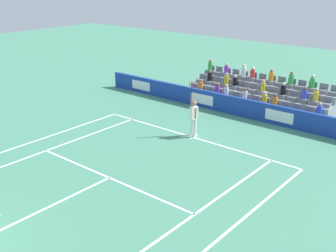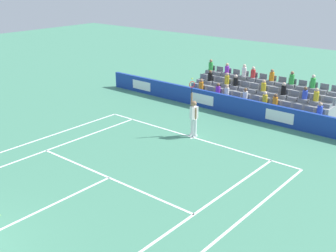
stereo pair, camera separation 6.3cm
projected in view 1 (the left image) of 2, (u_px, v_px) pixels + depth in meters
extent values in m
cube|color=white|center=(193.00, 137.00, 20.39)|extent=(10.97, 0.10, 0.01)
cube|color=white|center=(109.00, 178.00, 16.42)|extent=(8.23, 0.10, 0.01)
cube|color=white|center=(39.00, 212.00, 14.11)|extent=(0.10, 6.40, 0.01)
cube|color=white|center=(37.00, 154.00, 18.56)|extent=(0.10, 11.89, 0.01)
cube|color=white|center=(186.00, 220.00, 13.63)|extent=(0.10, 11.89, 0.01)
cube|color=white|center=(20.00, 146.00, 19.38)|extent=(0.10, 11.89, 0.01)
cube|color=white|center=(222.00, 236.00, 12.81)|extent=(0.10, 11.89, 0.01)
cube|color=white|center=(192.00, 138.00, 20.32)|extent=(0.10, 0.20, 0.01)
cube|color=#193899|center=(239.00, 107.00, 23.28)|extent=(19.47, 0.20, 1.03)
cube|color=white|center=(279.00, 116.00, 21.74)|extent=(1.56, 0.01, 0.58)
cube|color=white|center=(202.00, 99.00, 24.65)|extent=(1.56, 0.01, 0.58)
cube|color=white|center=(141.00, 85.00, 27.57)|extent=(1.56, 0.01, 0.58)
cylinder|color=white|center=(195.00, 128.00, 20.32)|extent=(0.16, 0.16, 0.90)
cylinder|color=white|center=(192.00, 127.00, 20.51)|extent=(0.16, 0.16, 0.90)
cube|color=white|center=(195.00, 136.00, 20.46)|extent=(0.20, 0.29, 0.08)
cube|color=white|center=(192.00, 134.00, 20.65)|extent=(0.20, 0.29, 0.08)
cube|color=white|center=(194.00, 113.00, 20.15)|extent=(0.33, 0.41, 0.60)
sphere|color=#9E7251|center=(194.00, 103.00, 19.99)|extent=(0.24, 0.24, 0.24)
cylinder|color=#9E7251|center=(192.00, 99.00, 20.12)|extent=(0.09, 0.09, 0.62)
cylinder|color=#9E7251|center=(196.00, 114.00, 19.94)|extent=(0.09, 0.09, 0.56)
cylinder|color=black|center=(192.00, 90.00, 19.96)|extent=(0.04, 0.04, 0.28)
torus|color=red|center=(192.00, 84.00, 19.86)|extent=(0.13, 0.30, 0.31)
sphere|color=#D1E533|center=(192.00, 79.00, 19.77)|extent=(0.07, 0.07, 0.07)
cube|color=gray|center=(248.00, 107.00, 24.16)|extent=(8.68, 0.95, 0.42)
cube|color=slate|center=(318.00, 117.00, 21.64)|extent=(0.48, 0.44, 0.20)
cube|color=slate|center=(320.00, 111.00, 21.70)|extent=(0.48, 0.04, 0.30)
cube|color=slate|center=(307.00, 114.00, 22.01)|extent=(0.48, 0.44, 0.20)
cube|color=slate|center=(309.00, 109.00, 22.07)|extent=(0.48, 0.04, 0.30)
cube|color=slate|center=(295.00, 112.00, 22.38)|extent=(0.48, 0.44, 0.20)
cube|color=slate|center=(297.00, 107.00, 22.44)|extent=(0.48, 0.04, 0.30)
cube|color=slate|center=(284.00, 110.00, 22.75)|extent=(0.48, 0.44, 0.20)
cube|color=slate|center=(286.00, 104.00, 22.81)|extent=(0.48, 0.04, 0.30)
cube|color=slate|center=(274.00, 108.00, 23.12)|extent=(0.48, 0.44, 0.20)
cube|color=slate|center=(276.00, 102.00, 23.18)|extent=(0.48, 0.04, 0.30)
cube|color=slate|center=(264.00, 105.00, 23.49)|extent=(0.48, 0.44, 0.20)
cube|color=slate|center=(266.00, 100.00, 23.55)|extent=(0.48, 0.04, 0.30)
cube|color=slate|center=(254.00, 103.00, 23.87)|extent=(0.48, 0.44, 0.20)
cube|color=slate|center=(256.00, 98.00, 23.92)|extent=(0.48, 0.04, 0.30)
cube|color=slate|center=(244.00, 101.00, 24.24)|extent=(0.48, 0.44, 0.20)
cube|color=slate|center=(246.00, 96.00, 24.29)|extent=(0.48, 0.04, 0.30)
cube|color=slate|center=(235.00, 99.00, 24.61)|extent=(0.48, 0.44, 0.20)
cube|color=slate|center=(237.00, 94.00, 24.66)|extent=(0.48, 0.04, 0.30)
cube|color=slate|center=(226.00, 97.00, 24.98)|extent=(0.48, 0.44, 0.20)
cube|color=slate|center=(228.00, 93.00, 25.04)|extent=(0.48, 0.04, 0.30)
cube|color=slate|center=(217.00, 95.00, 25.35)|extent=(0.48, 0.44, 0.20)
cube|color=slate|center=(219.00, 91.00, 25.41)|extent=(0.48, 0.04, 0.30)
cube|color=slate|center=(208.00, 94.00, 25.72)|extent=(0.48, 0.44, 0.20)
cube|color=slate|center=(210.00, 89.00, 25.78)|extent=(0.48, 0.04, 0.30)
cube|color=slate|center=(200.00, 92.00, 26.09)|extent=(0.48, 0.44, 0.20)
cube|color=slate|center=(202.00, 87.00, 26.15)|extent=(0.48, 0.04, 0.30)
cube|color=slate|center=(192.00, 90.00, 26.46)|extent=(0.48, 0.44, 0.20)
cube|color=slate|center=(194.00, 86.00, 26.52)|extent=(0.48, 0.04, 0.30)
cube|color=gray|center=(257.00, 100.00, 24.77)|extent=(8.68, 0.95, 0.84)
cube|color=slate|center=(326.00, 105.00, 22.18)|extent=(0.48, 0.44, 0.20)
cube|color=slate|center=(328.00, 99.00, 22.24)|extent=(0.48, 0.04, 0.30)
cube|color=slate|center=(315.00, 103.00, 22.55)|extent=(0.48, 0.44, 0.20)
cube|color=slate|center=(317.00, 97.00, 22.61)|extent=(0.48, 0.04, 0.30)
cube|color=slate|center=(303.00, 100.00, 22.92)|extent=(0.48, 0.44, 0.20)
cube|color=slate|center=(305.00, 95.00, 22.98)|extent=(0.48, 0.04, 0.30)
cube|color=slate|center=(293.00, 98.00, 23.29)|extent=(0.48, 0.44, 0.20)
cube|color=slate|center=(295.00, 93.00, 23.35)|extent=(0.48, 0.04, 0.30)
cube|color=slate|center=(282.00, 96.00, 23.66)|extent=(0.48, 0.44, 0.20)
cube|color=slate|center=(284.00, 91.00, 23.72)|extent=(0.48, 0.04, 0.30)
cube|color=slate|center=(272.00, 94.00, 24.03)|extent=(0.48, 0.44, 0.20)
cube|color=slate|center=(274.00, 89.00, 24.09)|extent=(0.48, 0.04, 0.30)
cube|color=slate|center=(262.00, 93.00, 24.41)|extent=(0.48, 0.44, 0.20)
cube|color=slate|center=(264.00, 88.00, 24.46)|extent=(0.48, 0.04, 0.30)
cube|color=slate|center=(253.00, 91.00, 24.78)|extent=(0.48, 0.44, 0.20)
cube|color=slate|center=(255.00, 86.00, 24.83)|extent=(0.48, 0.04, 0.30)
cube|color=slate|center=(243.00, 89.00, 25.15)|extent=(0.48, 0.44, 0.20)
cube|color=slate|center=(245.00, 84.00, 25.21)|extent=(0.48, 0.04, 0.30)
cube|color=slate|center=(234.00, 87.00, 25.52)|extent=(0.48, 0.44, 0.20)
cube|color=slate|center=(236.00, 83.00, 25.58)|extent=(0.48, 0.04, 0.30)
cube|color=slate|center=(226.00, 86.00, 25.89)|extent=(0.48, 0.44, 0.20)
cube|color=slate|center=(228.00, 81.00, 25.95)|extent=(0.48, 0.04, 0.30)
cube|color=slate|center=(217.00, 84.00, 26.26)|extent=(0.48, 0.44, 0.20)
cube|color=slate|center=(219.00, 79.00, 26.32)|extent=(0.48, 0.04, 0.30)
cube|color=slate|center=(209.00, 82.00, 26.63)|extent=(0.48, 0.44, 0.20)
cube|color=slate|center=(211.00, 78.00, 26.69)|extent=(0.48, 0.04, 0.30)
cube|color=slate|center=(201.00, 81.00, 27.00)|extent=(0.48, 0.44, 0.20)
cube|color=slate|center=(203.00, 76.00, 27.06)|extent=(0.48, 0.04, 0.30)
cube|color=gray|center=(265.00, 93.00, 25.38)|extent=(8.68, 0.95, 1.26)
cube|color=slate|center=(334.00, 93.00, 22.72)|extent=(0.48, 0.44, 0.20)
cube|color=slate|center=(336.00, 88.00, 22.78)|extent=(0.48, 0.04, 0.30)
cube|color=slate|center=(322.00, 91.00, 23.09)|extent=(0.48, 0.44, 0.20)
cube|color=slate|center=(324.00, 86.00, 23.15)|extent=(0.48, 0.04, 0.30)
cube|color=slate|center=(311.00, 89.00, 23.46)|extent=(0.48, 0.44, 0.20)
cube|color=slate|center=(313.00, 84.00, 23.52)|extent=(0.48, 0.04, 0.30)
cube|color=slate|center=(301.00, 88.00, 23.83)|extent=(0.48, 0.44, 0.20)
cube|color=slate|center=(302.00, 83.00, 23.89)|extent=(0.48, 0.04, 0.30)
cube|color=slate|center=(290.00, 86.00, 24.20)|extent=(0.48, 0.44, 0.20)
cube|color=slate|center=(292.00, 81.00, 24.26)|extent=(0.48, 0.04, 0.30)
cube|color=slate|center=(280.00, 84.00, 24.57)|extent=(0.48, 0.44, 0.20)
cube|color=slate|center=(282.00, 79.00, 24.63)|extent=(0.48, 0.04, 0.30)
cube|color=slate|center=(270.00, 82.00, 24.95)|extent=(0.48, 0.44, 0.20)
cube|color=slate|center=(272.00, 78.00, 25.00)|extent=(0.48, 0.04, 0.30)
cube|color=slate|center=(261.00, 81.00, 25.32)|extent=(0.48, 0.44, 0.20)
cube|color=slate|center=(263.00, 76.00, 25.37)|extent=(0.48, 0.04, 0.30)
cube|color=slate|center=(252.00, 79.00, 25.69)|extent=(0.48, 0.44, 0.20)
cube|color=slate|center=(254.00, 74.00, 25.75)|extent=(0.48, 0.04, 0.30)
cube|color=slate|center=(243.00, 78.00, 26.06)|extent=(0.48, 0.44, 0.20)
cube|color=slate|center=(245.00, 73.00, 26.12)|extent=(0.48, 0.04, 0.30)
cube|color=slate|center=(234.00, 76.00, 26.43)|extent=(0.48, 0.44, 0.20)
cube|color=slate|center=(236.00, 72.00, 26.49)|extent=(0.48, 0.04, 0.30)
cube|color=slate|center=(226.00, 75.00, 26.80)|extent=(0.48, 0.44, 0.20)
cube|color=slate|center=(228.00, 70.00, 26.86)|extent=(0.48, 0.04, 0.30)
cube|color=slate|center=(218.00, 73.00, 27.17)|extent=(0.48, 0.44, 0.20)
cube|color=slate|center=(219.00, 69.00, 27.23)|extent=(0.48, 0.04, 0.30)
cube|color=slate|center=(210.00, 72.00, 27.54)|extent=(0.48, 0.44, 0.20)
cube|color=slate|center=(211.00, 67.00, 27.60)|extent=(0.48, 0.04, 0.30)
cylinder|color=green|center=(210.00, 66.00, 27.46)|extent=(0.28, 0.28, 0.51)
sphere|color=#9E7251|center=(210.00, 61.00, 27.33)|extent=(0.20, 0.20, 0.20)
cylinder|color=purple|center=(226.00, 70.00, 26.73)|extent=(0.28, 0.28, 0.43)
sphere|color=#D3A884|center=(227.00, 65.00, 26.62)|extent=(0.20, 0.20, 0.20)
cylinder|color=yellow|center=(316.00, 96.00, 22.46)|extent=(0.28, 0.28, 0.50)
sphere|color=#D3A884|center=(317.00, 90.00, 22.34)|extent=(0.20, 0.20, 0.20)
cylinder|color=purple|center=(218.00, 90.00, 25.27)|extent=(0.28, 0.28, 0.45)
sphere|color=brown|center=(218.00, 85.00, 25.16)|extent=(0.20, 0.20, 0.20)
cylinder|color=yellow|center=(226.00, 80.00, 25.80)|extent=(0.28, 0.28, 0.50)
sphere|color=#D3A884|center=(227.00, 74.00, 25.68)|extent=(0.20, 0.20, 0.20)
cylinder|color=orange|center=(271.00, 76.00, 24.86)|extent=(0.28, 0.28, 0.49)
sphere|color=#9E7251|center=(272.00, 71.00, 24.74)|extent=(0.20, 0.20, 0.20)
cylinder|color=green|center=(291.00, 79.00, 24.11)|extent=(0.28, 0.28, 0.55)
sphere|color=#9E7251|center=(292.00, 73.00, 23.98)|extent=(0.20, 0.20, 0.20)
cylinder|color=black|center=(235.00, 82.00, 25.44)|extent=(0.28, 0.28, 0.47)
sphere|color=beige|center=(235.00, 76.00, 25.32)|extent=(0.20, 0.20, 0.20)
cylinder|color=red|center=(253.00, 74.00, 25.61)|extent=(0.28, 0.28, 0.47)
sphere|color=beige|center=(253.00, 68.00, 25.49)|extent=(0.20, 0.20, 0.20)
cylinder|color=blue|center=(319.00, 110.00, 21.56)|extent=(0.28, 0.28, 0.48)
sphere|color=#D3A884|center=(320.00, 104.00, 21.44)|extent=(0.20, 0.20, 0.20)
cylinder|color=black|center=(283.00, 90.00, 23.58)|extent=(0.28, 0.28, 0.50)
sphere|color=beige|center=(284.00, 84.00, 23.46)|extent=(0.20, 0.20, 0.20)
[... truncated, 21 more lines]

